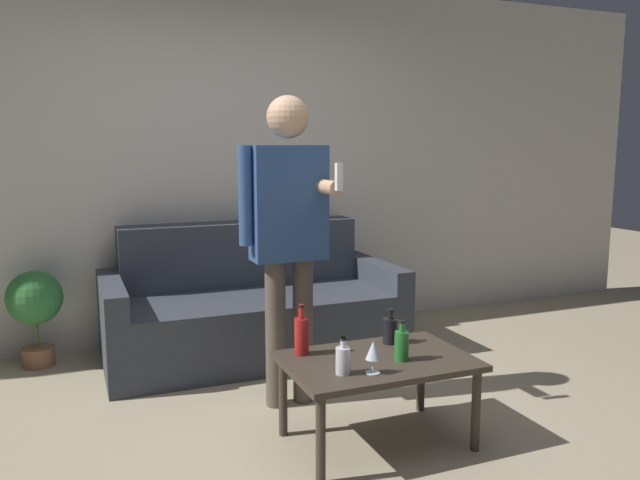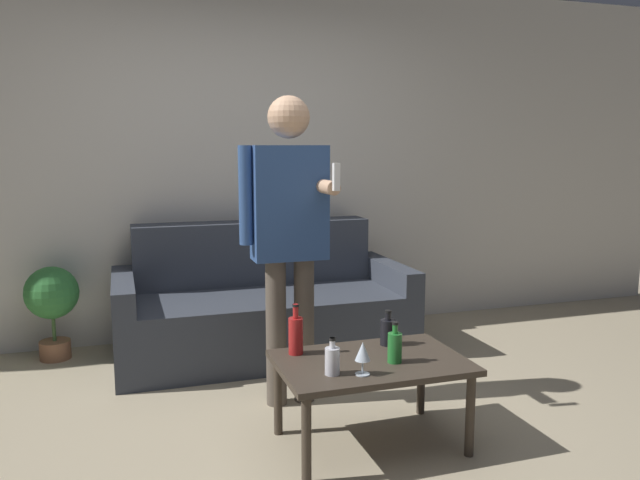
# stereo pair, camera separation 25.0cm
# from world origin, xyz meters

# --- Properties ---
(ground_plane) EXTENTS (16.00, 16.00, 0.00)m
(ground_plane) POSITION_xyz_m (0.00, 0.00, 0.00)
(ground_plane) COLOR tan
(wall_back) EXTENTS (8.00, 0.06, 2.70)m
(wall_back) POSITION_xyz_m (0.00, 2.02, 1.35)
(wall_back) COLOR silver
(wall_back) RESTS_ON ground_plane
(couch) EXTENTS (2.02, 0.94, 0.90)m
(couch) POSITION_xyz_m (0.12, 1.51, 0.32)
(couch) COLOR #383D47
(couch) RESTS_ON ground_plane
(coffee_table) EXTENTS (0.91, 0.60, 0.43)m
(coffee_table) POSITION_xyz_m (0.31, -0.05, 0.38)
(coffee_table) COLOR #3D3328
(coffee_table) RESTS_ON ground_plane
(bottle_orange) EXTENTS (0.08, 0.08, 0.18)m
(bottle_orange) POSITION_xyz_m (0.48, 0.13, 0.51)
(bottle_orange) COLOR black
(bottle_orange) RESTS_ON coffee_table
(bottle_green) EXTENTS (0.07, 0.07, 0.25)m
(bottle_green) POSITION_xyz_m (-0.01, 0.14, 0.53)
(bottle_green) COLOR #B21E1E
(bottle_green) RESTS_ON coffee_table
(bottle_dark) EXTENTS (0.07, 0.07, 0.17)m
(bottle_dark) POSITION_xyz_m (0.07, -0.18, 0.50)
(bottle_dark) COLOR silver
(bottle_dark) RESTS_ON coffee_table
(bottle_yellow) EXTENTS (0.07, 0.07, 0.20)m
(bottle_yellow) POSITION_xyz_m (0.40, -0.12, 0.51)
(bottle_yellow) COLOR #23752D
(bottle_yellow) RESTS_ON coffee_table
(wine_glass_near) EXTENTS (0.07, 0.07, 0.15)m
(wine_glass_near) POSITION_xyz_m (0.20, -0.22, 0.54)
(wine_glass_near) COLOR silver
(wine_glass_near) RESTS_ON coffee_table
(person_standing_front) EXTENTS (0.48, 0.44, 1.72)m
(person_standing_front) POSITION_xyz_m (0.07, 0.56, 1.03)
(person_standing_front) COLOR brown
(person_standing_front) RESTS_ON ground_plane
(potted_plant) EXTENTS (0.36, 0.36, 0.65)m
(potted_plant) POSITION_xyz_m (-1.28, 1.77, 0.42)
(potted_plant) COLOR #936042
(potted_plant) RESTS_ON ground_plane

